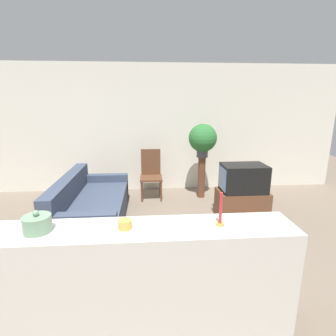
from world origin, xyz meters
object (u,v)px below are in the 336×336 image
Objects in this scene: television at (243,178)px; potted_plant at (203,139)px; decorative_bowl at (37,224)px; couch at (91,207)px; wooden_chair at (151,172)px.

potted_plant is (-0.46, 1.08, 0.50)m from television.
television is 3.19m from decorative_bowl.
decorative_bowl is at bearing -87.60° from couch.
potted_plant is at bearing -4.49° from wooden_chair.
wooden_chair is at bearing 48.48° from couch.
television is at bearing -37.97° from wooden_chair.
television is 0.73× the size of wooden_chair.
potted_plant is 3.14× the size of decorative_bowl.
wooden_chair is (-1.49, 1.16, -0.19)m from television.
potted_plant reaches higher than decorative_bowl.
couch is 2.78× the size of television.
wooden_chair is at bearing 175.51° from potted_plant.
television is 1.28m from potted_plant.
wooden_chair reaches higher than couch.
decorative_bowl is (-1.93, -3.17, -0.19)m from potted_plant.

